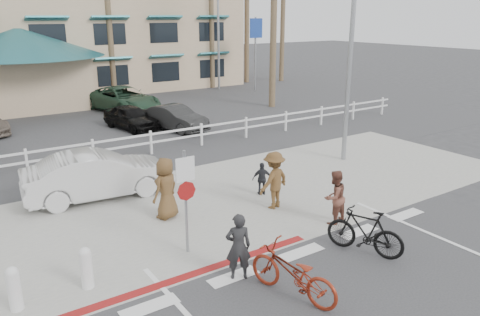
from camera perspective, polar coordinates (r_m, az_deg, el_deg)
ground at (r=11.40m, az=9.57°, el=-12.50°), size 140.00×140.00×0.00m
bike_path at (r=10.28m, az=17.54°, el=-16.69°), size 12.00×16.00×0.01m
sidewalk_plaza at (r=14.62m, az=-2.63°, el=-5.35°), size 22.00×7.00×0.01m
cross_street at (r=17.95m, az=-9.32°, el=-1.24°), size 40.00×5.00×0.01m
parking_lot at (r=26.61m, az=-18.05°, el=4.16°), size 50.00×16.00×0.01m
curb_red at (r=10.74m, az=-7.22°, el=-14.35°), size 7.00×0.25×0.02m
rail_fence at (r=19.76m, az=-10.53°, el=1.91°), size 29.40×0.16×1.00m
building at (r=39.10m, az=-21.61°, el=16.08°), size 28.00×16.00×11.30m
sign_post at (r=11.18m, az=-6.64°, el=-4.75°), size 0.50×0.10×2.90m
bollard_0 at (r=10.63m, az=-18.24°, el=-12.59°), size 0.26×0.26×0.95m
bollard_1 at (r=10.43m, az=-25.83°, el=-14.14°), size 0.26×0.26×0.95m
streetlight_0 at (r=18.47m, az=13.39°, el=13.30°), size 0.60×2.00×9.00m
streetlight_1 at (r=36.41m, az=-2.67°, el=15.80°), size 0.60×2.00×9.50m
info_sign at (r=35.96m, az=1.87°, el=12.68°), size 1.20×0.16×5.60m
palm_5 at (r=33.90m, az=-15.89°, el=18.06°), size 4.00×4.00×13.00m
palm_9 at (r=41.28m, az=5.29°, el=18.33°), size 4.00×4.00×13.00m
bike_red at (r=9.85m, az=6.41°, el=-13.79°), size 1.27×2.21×1.10m
rider_red at (r=10.31m, az=-0.21°, el=-10.75°), size 0.66×0.57×1.54m
bike_black at (r=11.81m, az=14.99°, el=-8.64°), size 1.26×1.97×1.15m
rider_black at (r=13.18m, az=11.45°, el=-4.71°), size 0.79×0.64×1.53m
pedestrian_a at (r=13.92m, az=4.16°, el=-2.72°), size 1.25×0.88×1.75m
pedestrian_child at (r=15.02m, az=2.71°, el=-2.55°), size 0.68×0.52×1.08m
pedestrian_b at (r=13.36m, az=-9.02°, el=-3.69°), size 1.03×0.88×1.79m
car_white_sedan at (r=15.40m, az=-16.87°, el=-1.97°), size 4.68×2.03×1.50m
lot_car_2 at (r=24.35m, az=-13.14°, el=4.86°), size 2.09×3.76×1.21m
lot_car_3 at (r=23.73m, az=-7.93°, el=4.87°), size 2.29×3.96×1.23m
lot_car_5 at (r=28.94m, az=-14.02°, el=6.97°), size 3.52×5.69×1.47m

